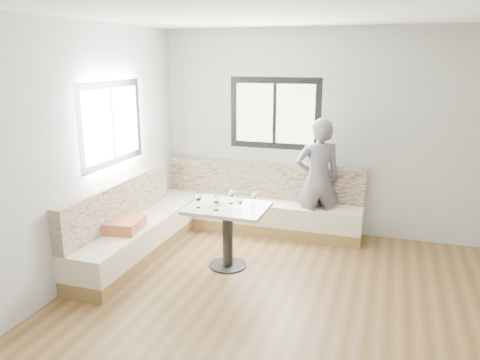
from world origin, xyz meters
name	(u,v)px	position (x,y,z in m)	size (l,w,h in m)	color
room	(298,174)	(-0.08, 0.08, 1.41)	(5.01, 5.01, 2.81)	brown
banquette	(207,217)	(-1.59, 1.62, 0.33)	(2.90, 2.80, 0.95)	olive
table	(228,222)	(-1.06, 0.95, 0.56)	(0.92, 0.72, 0.75)	black
person	(318,180)	(-0.22, 2.18, 0.83)	(0.60, 0.40, 1.65)	slate
olive_ramekin	(217,203)	(-1.19, 0.97, 0.77)	(0.10, 0.10, 0.04)	white
wine_glass_a	(198,198)	(-1.35, 0.79, 0.87)	(0.08, 0.08, 0.17)	white
wine_glass_b	(216,200)	(-1.13, 0.77, 0.87)	(0.08, 0.08, 0.17)	white
wine_glass_c	(240,201)	(-0.87, 0.83, 0.87)	(0.08, 0.08, 0.17)	white
wine_glass_d	(231,194)	(-1.05, 1.06, 0.87)	(0.08, 0.08, 0.17)	white
wine_glass_e	(254,196)	(-0.78, 1.07, 0.87)	(0.08, 0.08, 0.17)	white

